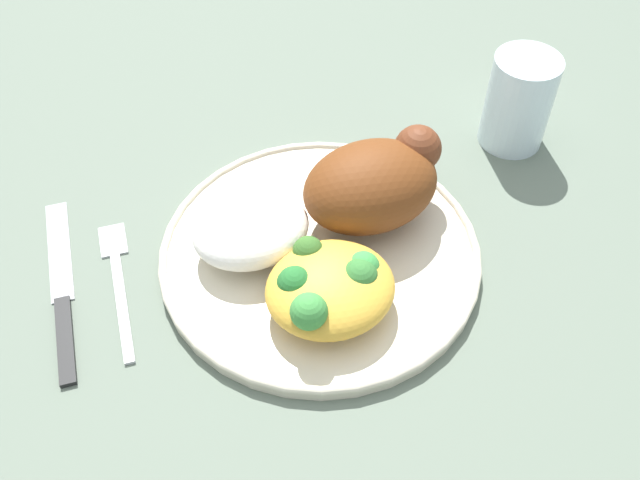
% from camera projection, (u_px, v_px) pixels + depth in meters
% --- Properties ---
extents(ground_plane, '(2.00, 2.00, 0.00)m').
position_uv_depth(ground_plane, '(320.00, 259.00, 0.59)').
color(ground_plane, '#5D6A5C').
extents(plate, '(0.26, 0.26, 0.01)m').
position_uv_depth(plate, '(320.00, 253.00, 0.59)').
color(plate, beige).
rests_on(plate, ground_plane).
extents(roasted_chicken, '(0.13, 0.09, 0.07)m').
position_uv_depth(roasted_chicken, '(375.00, 183.00, 0.58)').
color(roasted_chicken, brown).
rests_on(roasted_chicken, plate).
extents(rice_pile, '(0.10, 0.08, 0.04)m').
position_uv_depth(rice_pile, '(251.00, 229.00, 0.57)').
color(rice_pile, white).
rests_on(rice_pile, plate).
extents(mac_cheese_with_broccoli, '(0.10, 0.09, 0.05)m').
position_uv_depth(mac_cheese_with_broccoli, '(330.00, 287.00, 0.53)').
color(mac_cheese_with_broccoli, gold).
rests_on(mac_cheese_with_broccoli, plate).
extents(fork, '(0.03, 0.14, 0.01)m').
position_uv_depth(fork, '(118.00, 279.00, 0.57)').
color(fork, '#B2B2B7').
rests_on(fork, ground_plane).
extents(knife, '(0.04, 0.19, 0.01)m').
position_uv_depth(knife, '(62.00, 301.00, 0.56)').
color(knife, black).
rests_on(knife, ground_plane).
extents(water_glass, '(0.06, 0.06, 0.09)m').
position_uv_depth(water_glass, '(519.00, 101.00, 0.66)').
color(water_glass, silver).
rests_on(water_glass, ground_plane).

